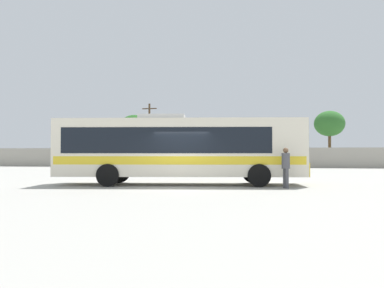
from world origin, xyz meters
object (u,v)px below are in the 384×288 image
Objects in this scene: attendant_by_bus_door at (286,165)px; utility_pole_near at (149,133)px; parked_car_leftmost_silver at (75,160)px; roadside_tree_left at (135,129)px; parked_car_third_white at (190,161)px; roadside_tree_midleft at (223,131)px; parked_car_second_red at (128,160)px; coach_bus_cream_yellow at (178,147)px; parked_car_rightmost_maroon at (254,161)px; roadside_tree_midright at (329,124)px.

utility_pole_near is at bearing 115.71° from attendant_by_bus_door.
roadside_tree_left reaches higher than parked_car_leftmost_silver.
roadside_tree_midleft reaches higher than parked_car_third_white.
parked_car_leftmost_silver is at bearing -178.99° from parked_car_second_red.
parked_car_third_white is at bearing -49.07° from utility_pole_near.
coach_bus_cream_yellow is at bearing -82.21° from parked_car_third_white.
attendant_by_bus_door is 22.12m from parked_car_rightmost_maroon.
roadside_tree_midright is at bearing 76.52° from attendant_by_bus_door.
roadside_tree_midright is at bearing 17.53° from parked_car_second_red.
roadside_tree_midleft is (-3.63, 7.87, 3.41)m from parked_car_rightmost_maroon.
roadside_tree_midleft reaches higher than coach_bus_cream_yellow.
utility_pole_near is at bearing 50.61° from parked_car_leftmost_silver.
utility_pole_near reaches higher than coach_bus_cream_yellow.
roadside_tree_left is at bearing 149.97° from parked_car_rightmost_maroon.
parked_car_third_white is 9.87m from utility_pole_near.
roadside_tree_left is at bearing 176.30° from roadside_tree_midleft.
attendant_by_bus_door is at bearing -61.94° from roadside_tree_left.
utility_pole_near reaches higher than parked_car_leftmost_silver.
coach_bus_cream_yellow is at bearing -53.83° from parked_car_leftmost_silver.
parked_car_third_white is 6.40m from parked_car_rightmost_maroon.
coach_bus_cream_yellow is 2.85× the size of parked_car_second_red.
parked_car_rightmost_maroon is 0.79× the size of roadside_tree_midleft.
parked_car_third_white is (12.15, 0.27, -0.01)m from parked_car_leftmost_silver.
roadside_tree_left is at bearing 111.02° from coach_bus_cream_yellow.
roadside_tree_midright is at bearing -6.78° from roadside_tree_midleft.
parked_car_third_white is 0.67× the size of roadside_tree_midright.
parked_car_leftmost_silver is (-14.99, 20.51, -1.01)m from coach_bus_cream_yellow.
roadside_tree_midleft is at bearing 173.22° from roadside_tree_midright.
roadside_tree_left is at bearing 145.93° from utility_pole_near.
roadside_tree_midleft is (-5.10, 29.93, 3.22)m from attendant_by_bus_door.
parked_car_rightmost_maroon is at bearing -30.03° from roadside_tree_left.
parked_car_rightmost_maroon is at bearing 1.01° from parked_car_second_red.
parked_car_second_red is 0.67× the size of roadside_tree_midright.
utility_pole_near is (-14.00, 29.08, 2.96)m from attendant_by_bus_door.
utility_pole_near is at bearing 107.85° from coach_bus_cream_yellow.
coach_bus_cream_yellow is 25.42m from parked_car_leftmost_silver.
coach_bus_cream_yellow is at bearing -65.78° from parked_car_second_red.
roadside_tree_left is (3.68, 8.92, 3.78)m from parked_car_leftmost_silver.
roadside_tree_left is at bearing 118.06° from attendant_by_bus_door.
utility_pole_near is at bearing -34.07° from roadside_tree_left.
roadside_tree_left is (-16.34, 30.66, 3.58)m from attendant_by_bus_door.
parked_car_leftmost_silver is 0.71× the size of roadside_tree_left.
parked_car_leftmost_silver is 0.72× the size of roadside_tree_midright.
utility_pole_near is (-12.52, 7.01, 3.14)m from parked_car_rightmost_maroon.
parked_car_leftmost_silver is at bearing 132.65° from attendant_by_bus_door.
roadside_tree_left reaches higher than parked_car_rightmost_maroon.
utility_pole_near is 2.90m from roadside_tree_left.
parked_car_leftmost_silver is at bearing -178.71° from parked_car_third_white.
parked_car_leftmost_silver is (-20.02, 21.74, -0.20)m from attendant_by_bus_door.
parked_car_third_white is at bearing 1.54° from parked_car_second_red.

